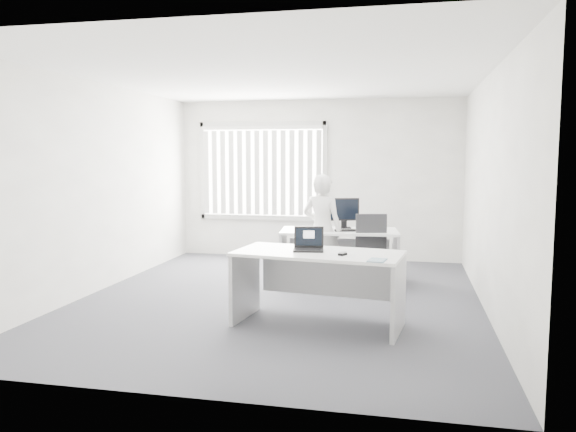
% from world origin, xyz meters
% --- Properties ---
extents(ground, '(6.00, 6.00, 0.00)m').
position_xyz_m(ground, '(0.00, 0.00, 0.00)').
color(ground, '#4A4B51').
rests_on(ground, ground).
extents(wall_back, '(5.00, 0.02, 2.80)m').
position_xyz_m(wall_back, '(0.00, 3.00, 1.40)').
color(wall_back, white).
rests_on(wall_back, ground).
extents(wall_front, '(5.00, 0.02, 2.80)m').
position_xyz_m(wall_front, '(0.00, -3.00, 1.40)').
color(wall_front, white).
rests_on(wall_front, ground).
extents(wall_left, '(0.02, 6.00, 2.80)m').
position_xyz_m(wall_left, '(-2.50, 0.00, 1.40)').
color(wall_left, white).
rests_on(wall_left, ground).
extents(wall_right, '(0.02, 6.00, 2.80)m').
position_xyz_m(wall_right, '(2.50, 0.00, 1.40)').
color(wall_right, white).
rests_on(wall_right, ground).
extents(ceiling, '(5.00, 6.00, 0.02)m').
position_xyz_m(ceiling, '(0.00, 0.00, 2.80)').
color(ceiling, white).
rests_on(ceiling, wall_back).
extents(window, '(2.32, 0.06, 1.76)m').
position_xyz_m(window, '(-1.00, 2.96, 1.55)').
color(window, '#B5B5B1').
rests_on(window, wall_back).
extents(blinds, '(2.20, 0.10, 1.50)m').
position_xyz_m(blinds, '(-1.00, 2.90, 1.52)').
color(blinds, silver).
rests_on(blinds, wall_back).
extents(desk_near, '(1.86, 1.05, 0.80)m').
position_xyz_m(desk_near, '(0.66, -0.98, 0.58)').
color(desk_near, white).
rests_on(desk_near, ground).
extents(desk_far, '(1.75, 0.97, 0.76)m').
position_xyz_m(desk_far, '(0.62, 1.16, 0.55)').
color(desk_far, white).
rests_on(desk_far, ground).
extents(office_chair, '(0.70, 0.70, 1.02)m').
position_xyz_m(office_chair, '(1.13, 0.81, 0.32)').
color(office_chair, black).
rests_on(office_chair, ground).
extents(person, '(0.64, 0.48, 1.57)m').
position_xyz_m(person, '(0.39, 0.99, 0.79)').
color(person, silver).
rests_on(person, ground).
extents(laptop, '(0.36, 0.33, 0.25)m').
position_xyz_m(laptop, '(0.54, -0.96, 0.93)').
color(laptop, black).
rests_on(laptop, desk_near).
extents(paper_sheet, '(0.27, 0.20, 0.00)m').
position_xyz_m(paper_sheet, '(0.93, -1.15, 0.81)').
color(paper_sheet, silver).
rests_on(paper_sheet, desk_near).
extents(mouse, '(0.09, 0.11, 0.04)m').
position_xyz_m(mouse, '(0.94, -1.15, 0.83)').
color(mouse, silver).
rests_on(mouse, paper_sheet).
extents(booklet, '(0.19, 0.25, 0.01)m').
position_xyz_m(booklet, '(1.30, -1.37, 0.81)').
color(booklet, white).
rests_on(booklet, desk_near).
extents(keyboard, '(0.43, 0.24, 0.02)m').
position_xyz_m(keyboard, '(0.77, 1.08, 0.77)').
color(keyboard, black).
rests_on(keyboard, desk_far).
extents(monitor, '(0.47, 0.25, 0.45)m').
position_xyz_m(monitor, '(0.66, 1.39, 0.98)').
color(monitor, black).
rests_on(monitor, desk_far).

